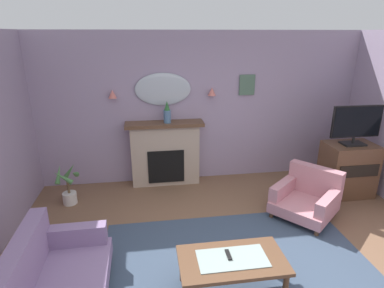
{
  "coord_description": "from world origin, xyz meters",
  "views": [
    {
      "loc": [
        -0.98,
        -2.63,
        2.62
      ],
      "look_at": [
        -0.35,
        1.65,
        1.1
      ],
      "focal_mm": 29.55,
      "sensor_mm": 36.0,
      "label": 1
    }
  ],
  "objects_px": {
    "wall_sconce_left": "(112,94)",
    "potted_plant_small_fern": "(68,187)",
    "wall_mirror": "(163,89)",
    "tv_flatscreen": "(356,124)",
    "framed_picture": "(247,85)",
    "armchair_beside_couch": "(307,196)",
    "tv_cabinet": "(347,169)",
    "wall_sconce_right": "(212,91)",
    "mantel_vase_right": "(167,113)",
    "fireplace": "(165,154)",
    "coffee_table": "(232,263)",
    "tv_remote": "(228,255)"
  },
  "relations": [
    {
      "from": "wall_sconce_left",
      "to": "potted_plant_small_fern",
      "type": "xyz_separation_m",
      "value": [
        -0.75,
        -0.62,
        -1.36
      ]
    },
    {
      "from": "wall_mirror",
      "to": "tv_flatscreen",
      "type": "relative_size",
      "value": 1.14
    },
    {
      "from": "potted_plant_small_fern",
      "to": "wall_mirror",
      "type": "bearing_deg",
      "value": 22.71
    },
    {
      "from": "tv_flatscreen",
      "to": "framed_picture",
      "type": "bearing_deg",
      "value": 145.96
    },
    {
      "from": "framed_picture",
      "to": "potted_plant_small_fern",
      "type": "relative_size",
      "value": 0.54
    },
    {
      "from": "armchair_beside_couch",
      "to": "tv_cabinet",
      "type": "distance_m",
      "value": 1.13
    },
    {
      "from": "wall_sconce_right",
      "to": "mantel_vase_right",
      "type": "bearing_deg",
      "value": -171.47
    },
    {
      "from": "fireplace",
      "to": "coffee_table",
      "type": "height_order",
      "value": "fireplace"
    },
    {
      "from": "wall_sconce_right",
      "to": "tv_flatscreen",
      "type": "relative_size",
      "value": 0.17
    },
    {
      "from": "armchair_beside_couch",
      "to": "potted_plant_small_fern",
      "type": "distance_m",
      "value": 3.73
    },
    {
      "from": "wall_sconce_right",
      "to": "wall_mirror",
      "type": "bearing_deg",
      "value": 176.63
    },
    {
      "from": "wall_mirror",
      "to": "fireplace",
      "type": "bearing_deg",
      "value": -90.0
    },
    {
      "from": "coffee_table",
      "to": "tv_cabinet",
      "type": "xyz_separation_m",
      "value": [
        2.52,
        1.88,
        0.07
      ]
    },
    {
      "from": "wall_sconce_right",
      "to": "tv_remote",
      "type": "xyz_separation_m",
      "value": [
        -0.38,
        -2.78,
        -1.21
      ]
    },
    {
      "from": "armchair_beside_couch",
      "to": "wall_sconce_left",
      "type": "bearing_deg",
      "value": 152.81
    },
    {
      "from": "tv_remote",
      "to": "potted_plant_small_fern",
      "type": "distance_m",
      "value": 3.0
    },
    {
      "from": "tv_cabinet",
      "to": "wall_sconce_right",
      "type": "bearing_deg",
      "value": 156.46
    },
    {
      "from": "tv_remote",
      "to": "tv_flatscreen",
      "type": "relative_size",
      "value": 0.19
    },
    {
      "from": "wall_mirror",
      "to": "framed_picture",
      "type": "bearing_deg",
      "value": 0.38
    },
    {
      "from": "wall_sconce_right",
      "to": "coffee_table",
      "type": "bearing_deg",
      "value": -97.07
    },
    {
      "from": "wall_mirror",
      "to": "armchair_beside_couch",
      "type": "bearing_deg",
      "value": -36.98
    },
    {
      "from": "wall_sconce_left",
      "to": "wall_sconce_right",
      "type": "xyz_separation_m",
      "value": [
        1.7,
        0.0,
        0.0
      ]
    },
    {
      "from": "wall_sconce_right",
      "to": "tv_remote",
      "type": "bearing_deg",
      "value": -97.8
    },
    {
      "from": "framed_picture",
      "to": "tv_flatscreen",
      "type": "height_order",
      "value": "framed_picture"
    },
    {
      "from": "fireplace",
      "to": "framed_picture",
      "type": "bearing_deg",
      "value": 5.77
    },
    {
      "from": "armchair_beside_couch",
      "to": "potted_plant_small_fern",
      "type": "bearing_deg",
      "value": 166.62
    },
    {
      "from": "mantel_vase_right",
      "to": "fireplace",
      "type": "bearing_deg",
      "value": 150.47
    },
    {
      "from": "framed_picture",
      "to": "tv_flatscreen",
      "type": "xyz_separation_m",
      "value": [
        1.52,
        -1.02,
        -0.5
      ]
    },
    {
      "from": "mantel_vase_right",
      "to": "tv_cabinet",
      "type": "xyz_separation_m",
      "value": [
        2.97,
        -0.82,
        -0.88
      ]
    },
    {
      "from": "tv_cabinet",
      "to": "tv_flatscreen",
      "type": "bearing_deg",
      "value": -90.0
    },
    {
      "from": "mantel_vase_right",
      "to": "potted_plant_small_fern",
      "type": "relative_size",
      "value": 0.57
    },
    {
      "from": "tv_cabinet",
      "to": "tv_remote",
      "type": "bearing_deg",
      "value": -144.18
    },
    {
      "from": "framed_picture",
      "to": "armchair_beside_couch",
      "type": "relative_size",
      "value": 0.32
    },
    {
      "from": "fireplace",
      "to": "coffee_table",
      "type": "xyz_separation_m",
      "value": [
        0.5,
        -2.74,
        -0.19
      ]
    },
    {
      "from": "wall_mirror",
      "to": "wall_sconce_left",
      "type": "bearing_deg",
      "value": -176.63
    },
    {
      "from": "fireplace",
      "to": "wall_sconce_right",
      "type": "distance_m",
      "value": 1.38
    },
    {
      "from": "wall_sconce_left",
      "to": "fireplace",
      "type": "bearing_deg",
      "value": -6.16
    },
    {
      "from": "tv_flatscreen",
      "to": "coffee_table",
      "type": "bearing_deg",
      "value": -143.49
    },
    {
      "from": "fireplace",
      "to": "mantel_vase_right",
      "type": "relative_size",
      "value": 3.58
    },
    {
      "from": "wall_sconce_left",
      "to": "coffee_table",
      "type": "distance_m",
      "value": 3.38
    },
    {
      "from": "wall_mirror",
      "to": "framed_picture",
      "type": "xyz_separation_m",
      "value": [
        1.5,
        0.01,
        0.04
      ]
    },
    {
      "from": "wall_sconce_left",
      "to": "tv_remote",
      "type": "bearing_deg",
      "value": -64.63
    },
    {
      "from": "fireplace",
      "to": "framed_picture",
      "type": "xyz_separation_m",
      "value": [
        1.5,
        0.15,
        1.18
      ]
    },
    {
      "from": "wall_mirror",
      "to": "framed_picture",
      "type": "distance_m",
      "value": 1.5
    },
    {
      "from": "wall_sconce_left",
      "to": "potted_plant_small_fern",
      "type": "bearing_deg",
      "value": -140.37
    },
    {
      "from": "wall_sconce_left",
      "to": "tv_flatscreen",
      "type": "xyz_separation_m",
      "value": [
        3.87,
        -0.96,
        -0.41
      ]
    },
    {
      "from": "fireplace",
      "to": "wall_sconce_right",
      "type": "xyz_separation_m",
      "value": [
        0.85,
        0.09,
        1.09
      ]
    },
    {
      "from": "armchair_beside_couch",
      "to": "tv_flatscreen",
      "type": "height_order",
      "value": "tv_flatscreen"
    },
    {
      "from": "mantel_vase_right",
      "to": "armchair_beside_couch",
      "type": "height_order",
      "value": "mantel_vase_right"
    },
    {
      "from": "coffee_table",
      "to": "fireplace",
      "type": "bearing_deg",
      "value": 100.34
    }
  ]
}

